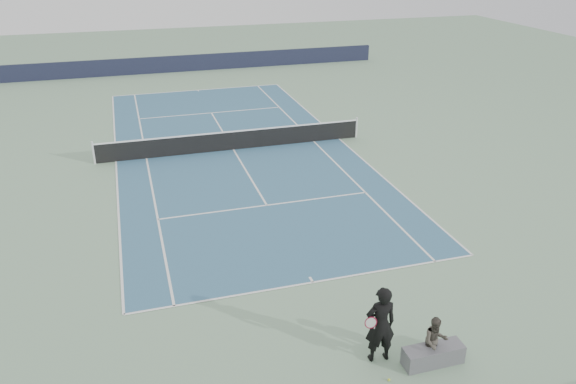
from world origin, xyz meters
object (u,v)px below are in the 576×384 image
object	(u,v)px
tennis_player	(380,324)
tennis_ball	(389,380)
spectator_bench	(434,348)
tennis_net	(233,140)

from	to	relation	value
tennis_player	tennis_ball	distance (m)	1.27
tennis_ball	spectator_bench	xyz separation A→B (m)	(1.27, 0.25, 0.44)
tennis_ball	spectator_bench	distance (m)	1.37
tennis_player	tennis_ball	bearing A→B (deg)	-95.15
tennis_net	tennis_ball	xyz separation A→B (m)	(0.39, -16.24, -0.47)
tennis_ball	tennis_net	bearing A→B (deg)	91.36
tennis_net	tennis_ball	size ratio (longest dim) A/B	199.00
tennis_net	spectator_bench	size ratio (longest dim) A/B	8.29
tennis_player	tennis_ball	size ratio (longest dim) A/B	31.94
tennis_player	spectator_bench	world-z (taller)	tennis_player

